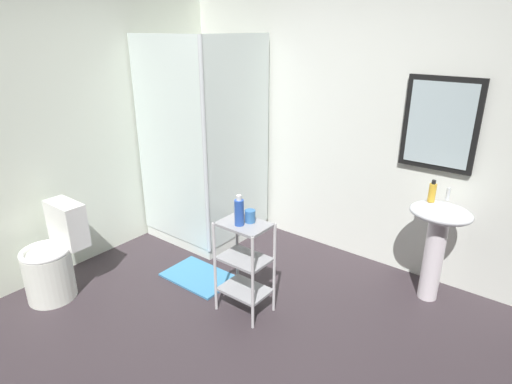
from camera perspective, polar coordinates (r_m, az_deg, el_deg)
ground_plane at (r=3.10m, az=-5.29°, el=-20.65°), size 4.20×4.20×0.02m
wall_back at (r=3.93m, az=13.06°, el=8.94°), size 4.20×0.14×2.50m
wall_left at (r=3.92m, az=-26.34°, el=7.24°), size 0.10×4.20×2.50m
shower_stall at (r=4.33m, az=-6.59°, el=-0.40°), size 0.92×0.92×2.00m
pedestal_sink at (r=3.56m, az=23.09°, el=-5.03°), size 0.46×0.37×0.81m
sink_faucet at (r=3.56m, az=24.27°, el=-0.26°), size 0.03×0.03×0.10m
toilet at (r=3.80m, az=-25.45°, el=-8.23°), size 0.37×0.49×0.76m
storage_cart at (r=3.20m, az=-1.55°, el=-9.12°), size 0.38×0.28×0.74m
hand_soap_bottle at (r=3.48m, az=22.49°, el=-0.01°), size 0.05×0.05×0.17m
shampoo_bottle_blue at (r=2.99m, az=-2.27°, el=-2.67°), size 0.07×0.07×0.23m
rinse_cup at (r=3.06m, az=-0.80°, el=-3.25°), size 0.08×0.08×0.09m
bath_mat at (r=3.84m, az=-7.65°, el=-11.11°), size 0.60×0.40×0.02m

